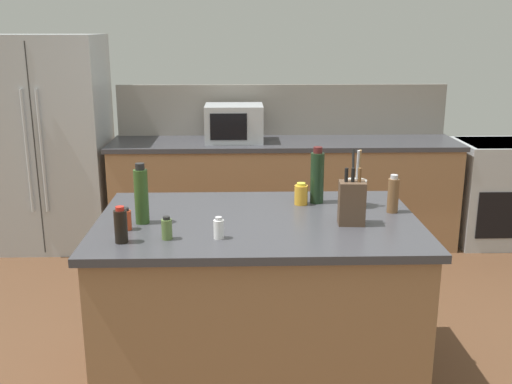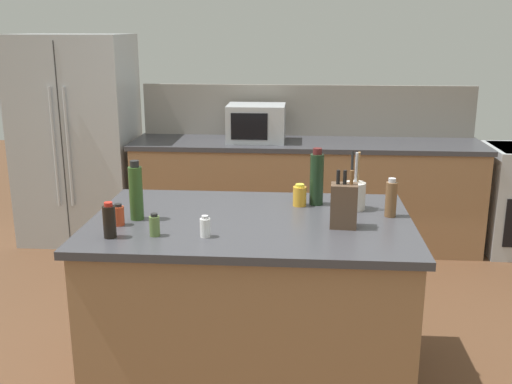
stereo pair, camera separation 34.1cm
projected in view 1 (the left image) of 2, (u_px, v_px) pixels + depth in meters
name	position (u px, v px, depth m)	size (l,w,h in m)	color
ground_plane	(258.00, 379.00, 3.34)	(14.00, 14.00, 0.00)	brown
back_counter_run	(284.00, 193.00, 5.35)	(3.04, 0.66, 0.94)	#936B47
wall_backsplash	(282.00, 110.00, 5.47)	(3.00, 0.03, 0.46)	gray
kitchen_island	(258.00, 302.00, 3.22)	(1.66, 1.07, 0.94)	#936B47
refrigerator	(49.00, 143.00, 5.22)	(1.00, 0.75, 1.84)	#ADB2B7
range_oven	(498.00, 192.00, 5.40)	(0.76, 0.65, 0.92)	#ADB2B7
microwave	(234.00, 123.00, 5.17)	(0.50, 0.39, 0.32)	#ADB2B7
knife_block	(352.00, 202.00, 2.99)	(0.14, 0.11, 0.29)	#4C3828
utensil_crock	(355.00, 192.00, 3.30)	(0.12, 0.12, 0.32)	beige
soy_sauce_bottle	(121.00, 226.00, 2.74)	(0.06, 0.06, 0.17)	black
honey_jar	(301.00, 194.00, 3.34)	(0.07, 0.07, 0.12)	gold
olive_oil_bottle	(141.00, 195.00, 3.00)	(0.07, 0.07, 0.31)	#2D4C1E
salt_shaker	(219.00, 229.00, 2.80)	(0.05, 0.05, 0.11)	silver
spice_jar_paprika	(126.00, 219.00, 2.92)	(0.06, 0.06, 0.11)	#B73D1E
spice_jar_oregano	(167.00, 229.00, 2.79)	(0.05, 0.05, 0.11)	#567038
pepper_grinder	(393.00, 195.00, 3.19)	(0.06, 0.06, 0.21)	brown
wine_bottle	(317.00, 177.00, 3.35)	(0.08, 0.08, 0.32)	black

